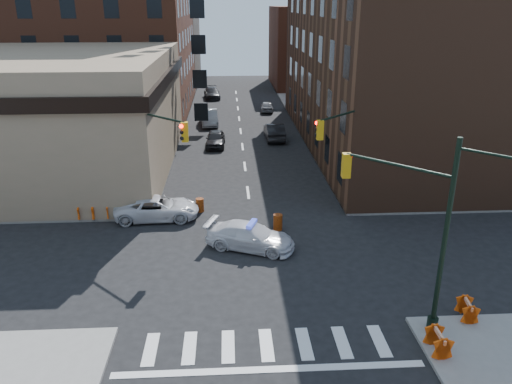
{
  "coord_description": "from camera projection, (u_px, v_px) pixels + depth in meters",
  "views": [
    {
      "loc": [
        -1.34,
        -22.87,
        12.57
      ],
      "look_at": [
        0.24,
        4.31,
        2.2
      ],
      "focal_mm": 35.0,
      "sensor_mm": 36.0,
      "label": 1
    }
  ],
  "objects": [
    {
      "name": "parked_car_wnear",
      "position": [
        215.0,
        139.0,
        46.28
      ],
      "size": [
        1.83,
        4.29,
        1.44
      ],
      "primitive_type": "imported",
      "rotation": [
        0.0,
        0.0,
        -0.03
      ],
      "color": "black",
      "rests_on": "ground"
    },
    {
      "name": "filler_nw",
      "position": [
        134.0,
        33.0,
        80.01
      ],
      "size": [
        20.0,
        18.0,
        16.0
      ],
      "primitive_type": "cube",
      "color": "brown",
      "rests_on": "ground"
    },
    {
      "name": "parked_car_efar",
      "position": [
        267.0,
        106.0,
        61.14
      ],
      "size": [
        1.71,
        3.82,
        1.27
      ],
      "primitive_type": "imported",
      "rotation": [
        0.0,
        0.0,
        3.09
      ],
      "color": "gray",
      "rests_on": "ground"
    },
    {
      "name": "barrel_road",
      "position": [
        278.0,
        222.0,
        29.32
      ],
      "size": [
        0.54,
        0.54,
        0.95
      ],
      "primitive_type": "cylinder",
      "rotation": [
        0.0,
        0.0,
        0.02
      ],
      "color": "red",
      "rests_on": "ground"
    },
    {
      "name": "barricade_nw_a",
      "position": [
        101.0,
        212.0,
        30.49
      ],
      "size": [
        1.23,
        0.7,
        0.88
      ],
      "primitive_type": null,
      "rotation": [
        0.0,
        0.0,
        0.1
      ],
      "color": "red",
      "rests_on": "sidewalk_nw"
    },
    {
      "name": "signal_pole_ne",
      "position": [
        349.0,
        150.0,
        29.65
      ],
      "size": [
        3.67,
        3.58,
        8.0
      ],
      "rotation": [
        0.0,
        0.0,
        -2.36
      ],
      "color": "black",
      "rests_on": "sidewalk_ne"
    },
    {
      "name": "parked_car_wdeep",
      "position": [
        212.0,
        93.0,
        69.49
      ],
      "size": [
        2.52,
        5.29,
        1.49
      ],
      "primitive_type": "imported",
      "rotation": [
        0.0,
        0.0,
        0.09
      ],
      "color": "black",
      "rests_on": "ground"
    },
    {
      "name": "barricade_se_b",
      "position": [
        438.0,
        342.0,
        18.8
      ],
      "size": [
        0.58,
        1.17,
        0.87
      ],
      "primitive_type": null,
      "rotation": [
        0.0,
        0.0,
        1.57
      ],
      "color": "#C85F09",
      "rests_on": "sidewalk_se"
    },
    {
      "name": "commercial_row_ne",
      "position": [
        385.0,
        68.0,
        45.08
      ],
      "size": [
        14.0,
        34.0,
        14.0
      ],
      "primitive_type": "cube",
      "color": "#4D2F1E",
      "rests_on": "ground"
    },
    {
      "name": "pedestrian_a",
      "position": [
        120.0,
        201.0,
        30.72
      ],
      "size": [
        0.82,
        0.73,
        1.89
      ],
      "primitive_type": "imported",
      "rotation": [
        0.0,
        0.0,
        -0.51
      ],
      "color": "black",
      "rests_on": "sidewalk_nw"
    },
    {
      "name": "pickup",
      "position": [
        157.0,
        208.0,
        30.73
      ],
      "size": [
        5.21,
        2.57,
        1.42
      ],
      "primitive_type": "imported",
      "rotation": [
        0.0,
        0.0,
        1.61
      ],
      "color": "silver",
      "rests_on": "ground"
    },
    {
      "name": "filler_ne",
      "position": [
        323.0,
        47.0,
        78.61
      ],
      "size": [
        16.0,
        16.0,
        12.0
      ],
      "primitive_type": "cube",
      "color": "brown",
      "rests_on": "ground"
    },
    {
      "name": "police_car",
      "position": [
        250.0,
        236.0,
        27.01
      ],
      "size": [
        5.25,
        3.58,
        1.41
      ],
      "primitive_type": "imported",
      "rotation": [
        0.0,
        0.0,
        1.21
      ],
      "color": "silver",
      "rests_on": "ground"
    },
    {
      "name": "barrel_bank",
      "position": [
        200.0,
        205.0,
        31.89
      ],
      "size": [
        0.6,
        0.6,
        0.88
      ],
      "primitive_type": "cylinder",
      "rotation": [
        0.0,
        0.0,
        -0.26
      ],
      "color": "#D5590A",
      "rests_on": "ground"
    },
    {
      "name": "tree_ne_far",
      "position": [
        305.0,
        88.0,
        56.77
      ],
      "size": [
        3.0,
        3.0,
        4.85
      ],
      "color": "black",
      "rests_on": "sidewalk_ne"
    },
    {
      "name": "signal_pole_se",
      "position": [
        419.0,
        221.0,
        19.41
      ],
      "size": [
        5.4,
        5.27,
        8.0
      ],
      "rotation": [
        0.0,
        0.0,
        2.36
      ],
      "color": "black",
      "rests_on": "sidewalk_se"
    },
    {
      "name": "sidewalk_ne",
      "position": [
        438.0,
        118.0,
        57.65
      ],
      "size": [
        34.0,
        54.5,
        0.15
      ],
      "primitive_type": "cube",
      "color": "gray",
      "rests_on": "ground"
    },
    {
      "name": "parked_car_enear",
      "position": [
        274.0,
        131.0,
        48.55
      ],
      "size": [
        1.82,
        4.9,
        1.6
      ],
      "primitive_type": "imported",
      "rotation": [
        0.0,
        0.0,
        3.17
      ],
      "color": "black",
      "rests_on": "ground"
    },
    {
      "name": "barricade_se_a",
      "position": [
        467.0,
        310.0,
        20.83
      ],
      "size": [
        0.67,
        1.15,
        0.82
      ],
      "primitive_type": null,
      "rotation": [
        0.0,
        0.0,
        1.45
      ],
      "color": "orange",
      "rests_on": "sidewalk_se"
    },
    {
      "name": "ground",
      "position": [
        256.0,
        261.0,
        25.88
      ],
      "size": [
        140.0,
        140.0,
        0.0
      ],
      "primitive_type": "plane",
      "color": "black",
      "rests_on": "ground"
    },
    {
      "name": "pedestrian_b",
      "position": [
        87.0,
        186.0,
        33.25
      ],
      "size": [
        0.98,
        0.78,
        1.95
      ],
      "primitive_type": "imported",
      "rotation": [
        0.0,
        0.0,
        -0.04
      ],
      "color": "black",
      "rests_on": "sidewalk_nw"
    },
    {
      "name": "signal_pole_nw",
      "position": [
        151.0,
        154.0,
        29.0
      ],
      "size": [
        3.58,
        3.67,
        8.0
      ],
      "rotation": [
        0.0,
        0.0,
        -0.79
      ],
      "color": "black",
      "rests_on": "sidewalk_nw"
    },
    {
      "name": "parked_car_wfar",
      "position": [
        209.0,
        118.0,
        54.34
      ],
      "size": [
        2.1,
        5.09,
        1.64
      ],
      "primitive_type": "imported",
      "rotation": [
        0.0,
        0.0,
        0.07
      ],
      "color": "gray",
      "rests_on": "ground"
    },
    {
      "name": "apartment_block",
      "position": [
        77.0,
        8.0,
        57.92
      ],
      "size": [
        25.0,
        25.0,
        24.0
      ],
      "primitive_type": "cube",
      "color": "brown",
      "rests_on": "ground"
    },
    {
      "name": "sidewalk_nw",
      "position": [
        32.0,
        123.0,
        55.16
      ],
      "size": [
        34.0,
        54.5,
        0.15
      ],
      "primitive_type": "cube",
      "color": "gray",
      "rests_on": "ground"
    },
    {
      "name": "barricade_nw_b",
      "position": [
        87.0,
        212.0,
        30.45
      ],
      "size": [
        1.19,
        0.61,
        0.88
      ],
      "primitive_type": null,
      "rotation": [
        0.0,
        0.0,
        0.02
      ],
      "color": "red",
      "rests_on": "sidewalk_nw"
    },
    {
      "name": "pedestrian_c",
      "position": [
        73.0,
        183.0,
        34.16
      ],
      "size": [
        1.06,
        0.59,
        1.72
      ],
      "primitive_type": "imported",
      "rotation": [
        0.0,
        0.0,
        0.17
      ],
      "color": "#212932",
      "rests_on": "sidewalk_nw"
    },
    {
      "name": "tree_ne_near",
      "position": [
        317.0,
        101.0,
        49.3
      ],
      "size": [
        3.0,
        3.0,
        4.85
      ],
      "color": "black",
      "rests_on": "sidewalk_ne"
    },
    {
      "name": "bank_building",
      "position": [
        26.0,
        113.0,
        38.75
      ],
      "size": [
        22.0,
        22.0,
        9.0
      ],
      "primitive_type": "cube",
      "color": "#8C745B",
      "rests_on": "ground"
    }
  ]
}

